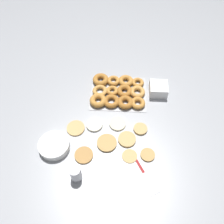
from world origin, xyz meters
TOP-DOWN VIEW (x-y plane):
  - ground_plane at (0.00, 0.00)m, footprint 3.00×3.00m
  - pancake_0 at (0.19, 0.05)m, footprint 0.11×0.11m
  - pancake_1 at (-0.01, 0.14)m, footprint 0.12×0.12m
  - pancake_2 at (-0.15, 0.21)m, footprint 0.09×0.09m
  - pancake_3 at (-0.21, 0.03)m, footprint 0.09×0.09m
  - pancake_4 at (-0.07, 0.00)m, footprint 0.10×0.10m
  - pancake_5 at (0.11, 0.22)m, footprint 0.11×0.11m
  - pancake_6 at (-0.25, 0.20)m, footprint 0.08×0.08m
  - pancake_7 at (0.07, 0.01)m, footprint 0.10×0.10m
  - pancake_8 at (-0.13, 0.11)m, footprint 0.11×0.11m
  - donut_tray at (-0.06, -0.25)m, footprint 0.38×0.31m
  - batter_bowl at (0.29, 0.18)m, footprint 0.18×0.18m
  - container_stack at (-0.34, -0.27)m, footprint 0.12×0.12m
  - paper_cup at (0.14, 0.35)m, footprint 0.06×0.06m
  - spatula at (-0.25, 0.34)m, footprint 0.17×0.26m

SIDE VIEW (x-z plane):
  - ground_plane at x=0.00m, z-range 0.00..0.00m
  - spatula at x=-0.25m, z-range 0.00..0.01m
  - pancake_2 at x=-0.15m, z-range 0.00..0.01m
  - pancake_0 at x=0.19m, z-range 0.00..0.01m
  - pancake_6 at x=-0.25m, z-range 0.00..0.01m
  - pancake_5 at x=0.11m, z-range 0.00..0.01m
  - pancake_4 at x=-0.07m, z-range 0.00..0.01m
  - pancake_8 at x=-0.13m, z-range 0.00..0.01m
  - pancake_3 at x=-0.21m, z-range 0.00..0.01m
  - pancake_7 at x=0.07m, z-range 0.00..0.02m
  - pancake_1 at x=-0.01m, z-range 0.00..0.02m
  - donut_tray at x=-0.06m, z-range 0.00..0.04m
  - batter_bowl at x=0.29m, z-range 0.00..0.05m
  - container_stack at x=-0.34m, z-range 0.00..0.07m
  - paper_cup at x=0.14m, z-range 0.00..0.10m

